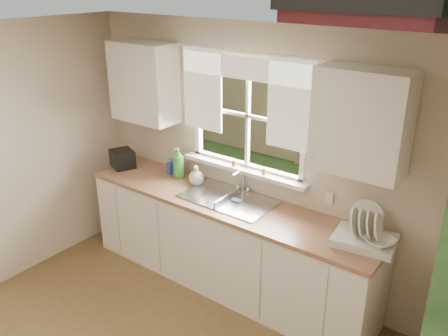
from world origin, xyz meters
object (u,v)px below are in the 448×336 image
Objects in this scene: cup at (122,165)px; black_appliance at (122,159)px; dish_rack at (365,236)px; soap_bottle_a at (179,163)px.

cup is 0.48× the size of black_appliance.
dish_rack is 2.72m from black_appliance.
soap_bottle_a is 0.70m from black_appliance.
soap_bottle_a reaches higher than dish_rack.
dish_rack is 2.67m from cup.
soap_bottle_a is at bearing 8.64° from cup.
cup is (-0.63, -0.21, -0.11)m from soap_bottle_a.
dish_rack is 2.04m from soap_bottle_a.
dish_rack is at bearing -6.97° from cup.
dish_rack is 2.01× the size of black_appliance.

